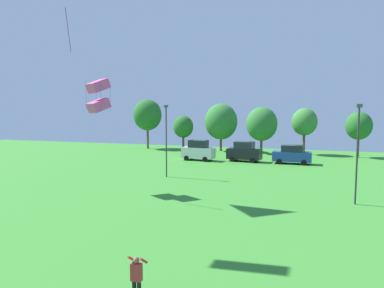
% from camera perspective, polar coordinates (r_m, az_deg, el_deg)
% --- Properties ---
extents(person_standing_near_foreground, '(0.52, 0.47, 1.63)m').
position_cam_1_polar(person_standing_near_foreground, '(12.08, -9.22, -21.00)').
color(person_standing_near_foreground, black).
rests_on(person_standing_near_foreground, ground).
extents(kite_flying_6, '(1.96, 2.03, 2.71)m').
position_cam_1_polar(kite_flying_6, '(27.97, -15.35, 7.78)').
color(kite_flying_6, '#E54C93').
extents(parked_car_leftmost, '(4.30, 2.27, 2.63)m').
position_cam_1_polar(parked_car_leftmost, '(44.09, 1.07, -1.10)').
color(parked_car_leftmost, silver).
rests_on(parked_car_leftmost, ground).
extents(parked_car_second_from_left, '(4.40, 2.40, 2.52)m').
position_cam_1_polar(parked_car_second_from_left, '(43.58, 8.70, -1.29)').
color(parked_car_second_from_left, black).
rests_on(parked_car_second_from_left, ground).
extents(parked_car_third_from_left, '(4.53, 2.10, 2.27)m').
position_cam_1_polar(parked_car_third_from_left, '(42.94, 16.32, -1.69)').
color(parked_car_third_from_left, '#234299').
rests_on(parked_car_third_from_left, ground).
extents(light_post_0, '(0.36, 0.20, 6.90)m').
position_cam_1_polar(light_post_0, '(32.72, -4.31, 1.17)').
color(light_post_0, '#2D2D33').
rests_on(light_post_0, ground).
extents(light_post_2, '(0.36, 0.20, 6.78)m').
position_cam_1_polar(light_post_2, '(25.40, 25.86, -0.72)').
color(light_post_2, '#2D2D33').
rests_on(light_post_2, ground).
extents(treeline_tree_0, '(4.78, 4.78, 8.35)m').
position_cam_1_polar(treeline_tree_0, '(58.59, -7.43, 4.81)').
color(treeline_tree_0, brown).
rests_on(treeline_tree_0, ground).
extents(treeline_tree_1, '(3.27, 3.27, 5.65)m').
position_cam_1_polar(treeline_tree_1, '(55.49, -1.47, 2.89)').
color(treeline_tree_1, brown).
rests_on(treeline_tree_1, ground).
extents(treeline_tree_2, '(5.19, 5.19, 7.56)m').
position_cam_1_polar(treeline_tree_2, '(54.68, 4.86, 3.74)').
color(treeline_tree_2, brown).
rests_on(treeline_tree_2, ground).
extents(treeline_tree_3, '(4.61, 4.61, 6.99)m').
position_cam_1_polar(treeline_tree_3, '(52.12, 11.53, 3.29)').
color(treeline_tree_3, brown).
rests_on(treeline_tree_3, ground).
extents(treeline_tree_4, '(3.64, 3.64, 6.81)m').
position_cam_1_polar(treeline_tree_4, '(52.62, 18.23, 3.51)').
color(treeline_tree_4, brown).
rests_on(treeline_tree_4, ground).
extents(treeline_tree_5, '(3.48, 3.48, 6.28)m').
position_cam_1_polar(treeline_tree_5, '(51.94, 26.04, 2.73)').
color(treeline_tree_5, brown).
rests_on(treeline_tree_5, ground).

